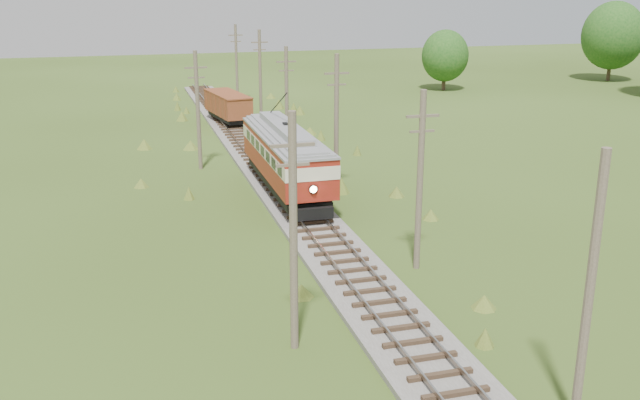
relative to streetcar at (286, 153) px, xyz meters
name	(u,v)px	position (x,y,z in m)	size (l,w,h in m)	color
railbed_main	(278,183)	(0.00, 2.55, -2.64)	(3.60, 96.00, 0.57)	#605B54
streetcar	(286,153)	(0.00, 0.00, 0.00)	(3.19, 13.63, 6.21)	black
gondola	(228,105)	(0.00, 24.59, -0.89)	(3.69, 8.00, 2.56)	black
gravel_pile	(280,138)	(2.97, 15.11, -2.29)	(3.19, 3.39, 1.16)	gray
utility_pole_r_1	(589,293)	(3.10, -26.45, 1.57)	(0.30, 0.30, 8.80)	brown
utility_pole_r_2	(420,180)	(3.30, -13.45, 1.59)	(1.60, 0.30, 8.60)	brown
utility_pole_r_3	(336,124)	(3.20, -0.45, 1.79)	(1.60, 0.30, 9.00)	brown
utility_pole_r_4	(287,98)	(3.00, 12.55, 1.49)	(1.60, 0.30, 8.40)	brown
utility_pole_r_5	(260,75)	(3.40, 25.55, 1.74)	(1.60, 0.30, 8.90)	brown
utility_pole_r_6	(236,62)	(3.20, 38.55, 1.64)	(1.60, 0.30, 8.70)	brown
utility_pole_l_a	(293,232)	(-4.20, -19.45, 1.79)	(1.60, 0.30, 9.00)	brown
utility_pole_l_b	(198,109)	(-4.50, 8.55, 1.59)	(1.60, 0.30, 8.60)	brown
tree_right_5	(613,35)	(56.00, 42.55, 3.36)	(8.40, 8.40, 10.82)	#38281C
tree_mid_b	(445,56)	(30.00, 40.55, 1.50)	(5.88, 5.88, 7.57)	#38281C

